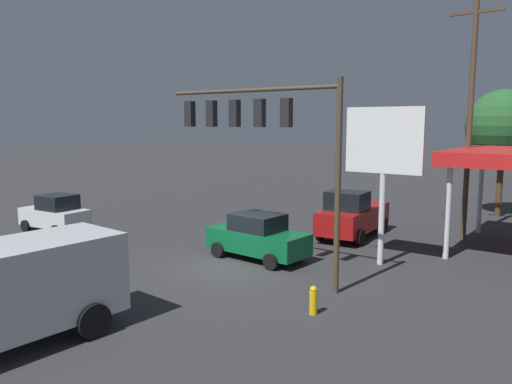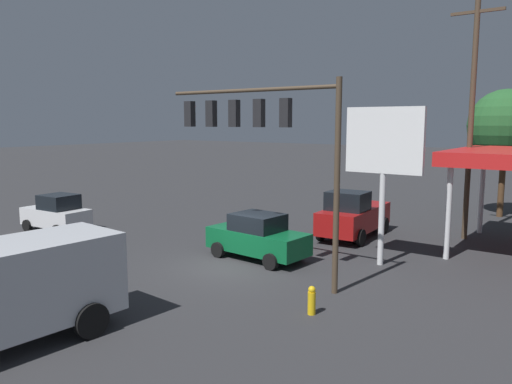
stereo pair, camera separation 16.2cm
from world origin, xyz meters
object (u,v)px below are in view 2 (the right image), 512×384
at_px(price_sign, 384,148).
at_px(traffic_signal_assembly, 261,128).
at_px(street_tree, 506,126).
at_px(fire_hydrant, 312,300).
at_px(utility_pole, 471,116).
at_px(sedan_far, 258,237).
at_px(pickup_parked, 353,215).
at_px(hatchback_crossing, 57,213).

bearing_deg(price_sign, traffic_signal_assembly, 53.98).
relative_size(street_tree, fire_hydrant, 8.73).
xyz_separation_m(utility_pole, price_sign, (1.61, 6.78, -1.27)).
bearing_deg(fire_hydrant, sedan_far, -39.32).
relative_size(pickup_parked, fire_hydrant, 6.03).
height_order(sedan_far, pickup_parked, pickup_parked).
bearing_deg(utility_pole, hatchback_crossing, 31.38).
height_order(hatchback_crossing, street_tree, street_tree).
distance_m(traffic_signal_assembly, hatchback_crossing, 14.02).
relative_size(price_sign, sedan_far, 1.40).
bearing_deg(hatchback_crossing, traffic_signal_assembly, 175.83).
xyz_separation_m(price_sign, hatchback_crossing, (16.26, 4.12, -3.79)).
distance_m(utility_pole, pickup_parked, 7.36).
bearing_deg(sedan_far, street_tree, -107.40).
distance_m(utility_pole, sedan_far, 12.02).
xyz_separation_m(price_sign, pickup_parked, (3.00, -3.80, -3.63)).
bearing_deg(sedan_far, hatchback_crossing, 13.19).
xyz_separation_m(traffic_signal_assembly, fire_hydrant, (-3.39, 2.14, -5.07)).
distance_m(price_sign, fire_hydrant, 7.61).
relative_size(traffic_signal_assembly, hatchback_crossing, 1.88).
relative_size(sedan_far, fire_hydrant, 5.13).
relative_size(traffic_signal_assembly, utility_pole, 0.64).
bearing_deg(price_sign, street_tree, -97.63).
height_order(pickup_parked, fire_hydrant, pickup_parked).
relative_size(utility_pole, pickup_parked, 2.15).
bearing_deg(utility_pole, sedan_far, 55.71).
distance_m(pickup_parked, fire_hydrant, 10.64).
bearing_deg(street_tree, fire_hydrant, 85.79).
xyz_separation_m(sedan_far, hatchback_crossing, (11.72, 1.89, -0.00)).
xyz_separation_m(utility_pole, pickup_parked, (4.62, 2.98, -4.90)).
bearing_deg(pickup_parked, street_tree, 151.35).
height_order(traffic_signal_assembly, street_tree, street_tree).
distance_m(utility_pole, fire_hydrant, 14.24).
height_order(traffic_signal_assembly, fire_hydrant, traffic_signal_assembly).
relative_size(sedan_far, hatchback_crossing, 1.15).
bearing_deg(hatchback_crossing, utility_pole, -152.75).
xyz_separation_m(traffic_signal_assembly, sedan_far, (1.53, -1.90, -4.56)).
bearing_deg(price_sign, utility_pole, -103.36).
bearing_deg(pickup_parked, sedan_far, -17.53).
distance_m(sedan_far, pickup_parked, 6.22).
relative_size(utility_pole, fire_hydrant, 12.99).
height_order(utility_pole, street_tree, utility_pole).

